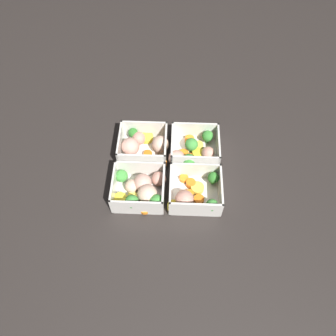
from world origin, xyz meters
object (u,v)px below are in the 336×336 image
container_near_right (194,193)px  container_far_right (193,150)px  container_far_left (143,145)px  container_near_left (141,190)px

container_near_right → container_far_right: (-0.00, 0.14, 0.00)m
container_near_right → container_far_left: 0.21m
container_near_right → container_far_right: size_ratio=0.96×
container_near_left → container_far_left: bearing=92.9°
container_near_left → container_far_left: size_ratio=0.97×
container_near_left → container_far_right: 0.19m
container_near_left → container_far_right: same height
container_near_left → container_far_right: (0.13, 0.13, -0.00)m
container_near_left → container_near_right: 0.14m
container_far_right → container_far_left: bearing=174.5°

